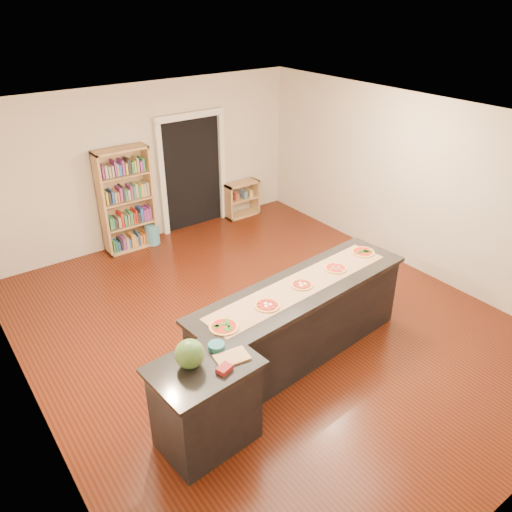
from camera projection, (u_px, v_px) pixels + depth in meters
room at (265, 234)px, 6.35m from camera, size 6.00×7.00×2.80m
doorway at (192, 166)px, 9.36m from camera, size 1.40×0.09×2.21m
kitchen_island at (300, 320)px, 6.23m from camera, size 3.06×0.83×1.01m
side_counter at (206, 404)px, 4.98m from camera, size 1.02×0.75×1.01m
bookshelf at (126, 200)px, 8.63m from camera, size 0.92×0.33×1.83m
low_shelf at (242, 199)px, 10.17m from camera, size 0.72×0.31×0.72m
waste_bin at (152, 234)px, 9.11m from camera, size 0.26×0.26×0.38m
kraft_paper at (301, 285)px, 6.01m from camera, size 2.69×0.72×0.00m
watermelon at (190, 354)px, 4.66m from camera, size 0.29×0.29×0.29m
cutting_board at (232, 357)px, 4.82m from camera, size 0.36×0.26×0.02m
package_red at (224, 369)px, 4.65m from camera, size 0.17×0.14×0.05m
package_teal at (216, 346)px, 4.93m from camera, size 0.17×0.17×0.06m
pizza_a at (224, 327)px, 5.26m from camera, size 0.34×0.34×0.02m
pizza_b at (267, 305)px, 5.61m from camera, size 0.29×0.29×0.02m
pizza_c at (302, 285)px, 5.99m from camera, size 0.29×0.29×0.02m
pizza_d at (336, 268)px, 6.34m from camera, size 0.29×0.29×0.02m
pizza_e at (363, 252)px, 6.73m from camera, size 0.32×0.32×0.02m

